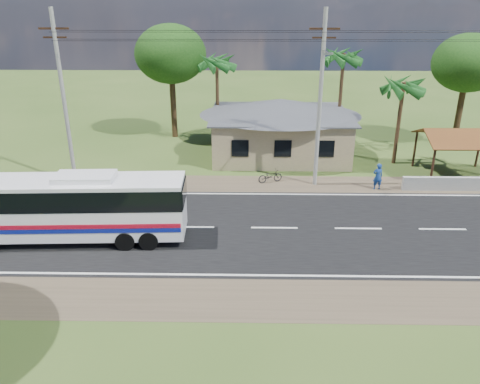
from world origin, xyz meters
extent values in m
plane|color=#304A1A|center=(0.00, 0.00, 0.00)|extent=(120.00, 120.00, 0.00)
cube|color=black|center=(0.00, 0.00, 0.01)|extent=(120.00, 10.00, 0.02)
cube|color=brown|center=(0.00, 6.50, 0.01)|extent=(120.00, 3.00, 0.01)
cube|color=brown|center=(0.00, -6.50, 0.01)|extent=(120.00, 3.00, 0.01)
cube|color=silver|center=(0.00, 4.70, 0.03)|extent=(120.00, 0.15, 0.01)
cube|color=silver|center=(0.00, -4.70, 0.03)|extent=(120.00, 0.15, 0.01)
cube|color=silver|center=(0.00, 0.00, 0.03)|extent=(120.00, 0.15, 0.01)
cube|color=tan|center=(1.00, 13.00, 1.60)|extent=(10.00, 8.00, 3.20)
cube|color=#4C4F54|center=(1.00, 13.00, 3.25)|extent=(10.60, 8.60, 0.10)
pyramid|color=#4C4F54|center=(1.00, 13.00, 4.40)|extent=(12.40, 10.00, 1.20)
cube|color=black|center=(-2.00, 8.98, 1.70)|extent=(1.20, 0.08, 1.20)
cube|color=black|center=(1.00, 8.98, 1.70)|extent=(1.20, 0.08, 1.20)
cube|color=black|center=(4.00, 8.98, 1.70)|extent=(1.20, 0.08, 1.20)
cylinder|color=#351E13|center=(10.70, 6.70, 1.30)|extent=(0.16, 0.16, 2.60)
cylinder|color=#351E13|center=(10.70, 10.30, 1.30)|extent=(0.16, 0.16, 2.60)
cylinder|color=#351E13|center=(15.30, 10.30, 1.30)|extent=(0.16, 0.16, 2.60)
cube|color=brown|center=(13.00, 7.40, 2.90)|extent=(5.20, 2.28, 0.90)
cube|color=brown|center=(13.00, 9.60, 2.90)|extent=(5.20, 2.28, 0.90)
cube|color=#351E13|center=(13.00, 8.50, 3.25)|extent=(5.20, 0.12, 0.12)
cube|color=#9E9E99|center=(12.00, 5.60, 0.45)|extent=(7.00, 0.30, 0.90)
cylinder|color=#9E9E99|center=(-13.00, 6.50, 5.50)|extent=(0.26, 0.26, 11.00)
cube|color=#351E13|center=(-13.00, 6.50, 9.80)|extent=(1.80, 0.12, 0.12)
cube|color=#351E13|center=(-13.00, 6.50, 9.30)|extent=(1.40, 0.10, 0.10)
cylinder|color=#9E9E99|center=(3.00, 6.50, 5.50)|extent=(0.26, 0.26, 11.00)
cube|color=#351E13|center=(3.00, 6.50, 9.80)|extent=(1.80, 0.12, 0.12)
cube|color=#351E13|center=(3.00, 6.50, 9.30)|extent=(1.40, 0.10, 0.10)
cylinder|color=gray|center=(3.00, 5.50, 8.60)|extent=(0.08, 2.00, 0.08)
cube|color=gray|center=(3.00, 4.50, 8.60)|extent=(0.50, 0.18, 0.12)
cylinder|color=black|center=(-5.00, 6.50, 9.60)|extent=(16.00, 0.02, 0.02)
cylinder|color=black|center=(10.50, 6.50, 9.60)|extent=(15.00, 0.02, 0.02)
cylinder|color=#47301E|center=(9.50, 11.00, 3.00)|extent=(0.28, 0.28, 6.00)
cylinder|color=#47301E|center=(6.00, 15.50, 3.75)|extent=(0.28, 0.28, 7.50)
cylinder|color=#47301E|center=(-4.00, 16.00, 3.50)|extent=(0.28, 0.28, 7.00)
cylinder|color=#47301E|center=(-8.00, 18.00, 2.97)|extent=(0.50, 0.50, 5.95)
ellipsoid|color=#173D10|center=(-8.00, 18.00, 7.15)|extent=(6.00, 6.00, 4.92)
cylinder|color=#47301E|center=(16.00, 16.00, 2.80)|extent=(0.50, 0.50, 5.60)
ellipsoid|color=#173D10|center=(16.00, 16.00, 6.72)|extent=(5.60, 5.60, 4.59)
cube|color=white|center=(-10.31, -1.50, 1.85)|extent=(11.50, 2.88, 2.85)
cube|color=black|center=(-10.31, -1.50, 2.57)|extent=(11.55, 2.94, 1.05)
cube|color=#AF0A20|center=(-10.25, -2.70, 1.33)|extent=(11.20, 0.53, 0.21)
cube|color=navy|center=(-10.25, -2.70, 1.09)|extent=(11.20, 0.53, 0.21)
cube|color=white|center=(-9.36, -1.46, 3.42)|extent=(2.92, 1.64, 0.29)
cylinder|color=black|center=(-14.15, -0.57, 0.48)|extent=(0.96, 0.37, 0.95)
cylinder|color=black|center=(-7.41, -2.46, 0.48)|extent=(0.96, 0.37, 0.95)
cylinder|color=black|center=(-7.51, -0.28, 0.48)|extent=(0.96, 0.37, 0.95)
cylinder|color=black|center=(-6.27, -2.41, 0.48)|extent=(0.96, 0.37, 0.95)
cylinder|color=black|center=(-6.37, -0.23, 0.48)|extent=(0.96, 0.37, 0.95)
imported|color=black|center=(0.05, 6.84, 0.44)|extent=(1.77, 1.12, 0.88)
imported|color=navy|center=(6.90, 5.72, 0.87)|extent=(0.69, 0.50, 1.75)
camera|label=1|loc=(-1.44, -22.52, 11.40)|focal=35.00mm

